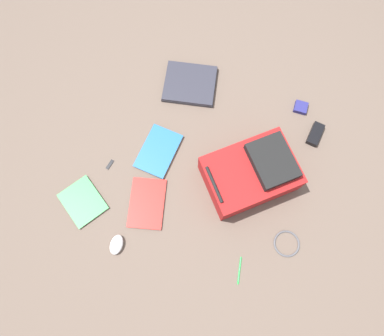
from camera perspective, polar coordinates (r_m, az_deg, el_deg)
ground_plane at (r=1.82m, az=0.77°, el=0.36°), size 4.06×4.06×0.00m
backpack at (r=1.74m, az=10.31°, el=-0.84°), size 0.55×0.55×0.22m
laptop at (r=2.02m, az=-0.37°, el=14.38°), size 0.36×0.33×0.03m
book_red at (r=1.85m, az=-5.83°, el=2.91°), size 0.19×0.28×0.02m
book_comic at (r=1.78m, az=-7.80°, el=-6.06°), size 0.25×0.31×0.01m
book_blue at (r=1.86m, az=-18.38°, el=-5.56°), size 0.29×0.28×0.01m
computer_mouse at (r=1.77m, az=-12.96°, el=-12.82°), size 0.08×0.11×0.04m
cable_coil at (r=1.81m, az=16.09°, el=-12.48°), size 0.14×0.14×0.01m
power_brick at (r=1.99m, az=20.57°, el=5.50°), size 0.07×0.14×0.03m
pen_black at (r=1.76m, az=8.25°, el=-17.16°), size 0.04×0.13×0.01m
earbud_pouch at (r=2.04m, az=18.32°, el=9.94°), size 0.08×0.08×0.03m
usb_stick at (r=1.88m, az=-14.06°, el=0.61°), size 0.03×0.06×0.01m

